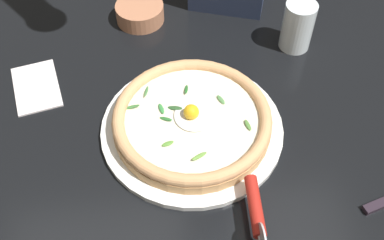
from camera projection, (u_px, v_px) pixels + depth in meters
The scene contains 7 objects.
ground_plane at pixel (198, 130), 0.94m from camera, with size 2.40×2.40×0.03m, color black.
pizza_plate at pixel (192, 128), 0.91m from camera, with size 0.35×0.35×0.01m, color white.
pizza at pixel (192, 120), 0.89m from camera, with size 0.30×0.30×0.06m.
side_bowl at pixel (140, 13), 1.11m from camera, with size 0.11×0.11×0.04m, color #BC7855.
pizza_cutter at pixel (257, 217), 0.76m from camera, with size 0.17×0.03×0.08m.
drinking_glass at pixel (297, 29), 1.03m from camera, with size 0.07×0.07×0.11m.
folded_napkin at pixel (36, 86), 0.99m from camera, with size 0.14×0.09×0.01m, color white.
Camera 1 is at (0.57, -0.08, 0.73)m, focal length 44.09 mm.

